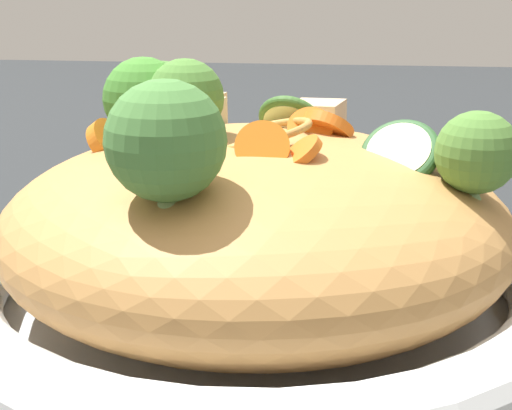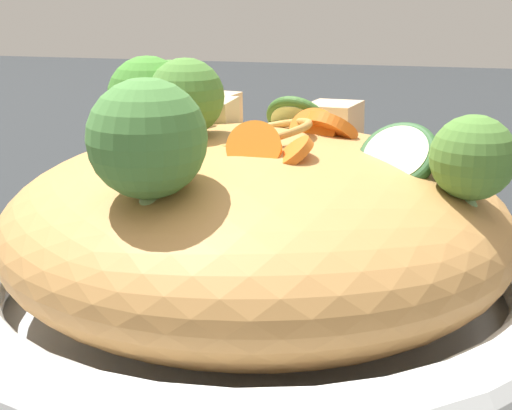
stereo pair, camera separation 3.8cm
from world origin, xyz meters
name	(u,v)px [view 2 (the right image)]	position (x,y,z in m)	size (l,w,h in m)	color
ground_plane	(256,336)	(0.00, 0.00, 0.00)	(3.00, 3.00, 0.00)	#26292C
serving_bowl	(256,290)	(0.00, 0.00, 0.03)	(0.33, 0.33, 0.06)	white
noodle_heap	(256,222)	(0.00, 0.00, 0.07)	(0.27, 0.27, 0.10)	#C0884A
broccoli_florets	(203,120)	(0.02, 0.03, 0.13)	(0.22, 0.17, 0.07)	#95B06A
carrot_coins	(240,140)	(0.01, 0.01, 0.11)	(0.15, 0.09, 0.03)	orange
zucchini_slices	(349,140)	(-0.05, -0.01, 0.11)	(0.11, 0.09, 0.04)	beige
chicken_chunks	(265,121)	(0.02, -0.09, 0.11)	(0.12, 0.08, 0.03)	#C5B98B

